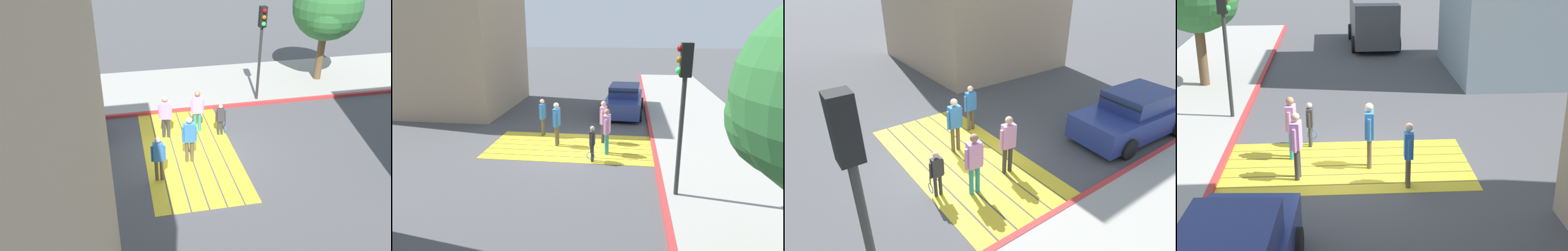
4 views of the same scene
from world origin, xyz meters
TOP-DOWN VIEW (x-y plane):
  - ground_plane at (0.00, 0.00)m, footprint 120.00×120.00m
  - crosswalk_stripes at (0.00, 0.00)m, footprint 6.40×3.25m
  - sidewalk_west at (-5.60, 0.00)m, footprint 4.80×40.00m
  - curb_painted at (-3.25, 0.00)m, footprint 0.16×40.00m
  - building_far_south at (8.50, -6.13)m, footprint 8.00×7.04m
  - car_parked_near_curb at (-2.00, -5.48)m, footprint 2.17×4.40m
  - traffic_light_corner at (-3.58, 3.75)m, footprint 0.39×0.28m
  - pedestrian_adult_lead at (0.57, -0.11)m, footprint 0.25×0.51m
  - pedestrian_adult_trailing at (1.43, -1.27)m, footprint 0.22×0.48m
  - pedestrian_adult_side at (-1.46, 0.58)m, footprint 0.27×0.50m
  - pedestrian_teen_behind at (-1.23, -0.69)m, footprint 0.28×0.50m
  - pedestrian_child_with_racket at (-1.00, 1.40)m, footprint 0.28×0.40m

SIDE VIEW (x-z plane):
  - ground_plane at x=0.00m, z-range 0.00..0.00m
  - crosswalk_stripes at x=0.00m, z-range 0.00..0.01m
  - sidewalk_west at x=-5.60m, z-range 0.00..0.12m
  - curb_painted at x=-3.25m, z-range 0.00..0.13m
  - car_parked_near_curb at x=-2.00m, z-range -0.05..1.52m
  - pedestrian_child_with_racket at x=-1.00m, z-range 0.08..1.39m
  - pedestrian_adult_trailing at x=1.43m, z-range 0.13..1.76m
  - pedestrian_adult_side at x=-1.46m, z-range 0.14..1.88m
  - pedestrian_teen_behind at x=-1.23m, z-range 0.14..1.88m
  - pedestrian_adult_lead at x=0.57m, z-range 0.14..1.90m
  - traffic_light_corner at x=-3.58m, z-range 0.92..5.16m
  - building_far_south at x=8.50m, z-range 0.00..10.35m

